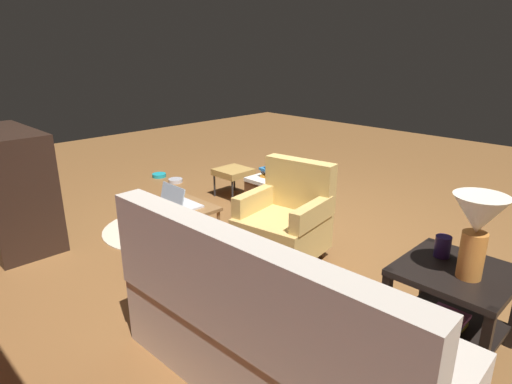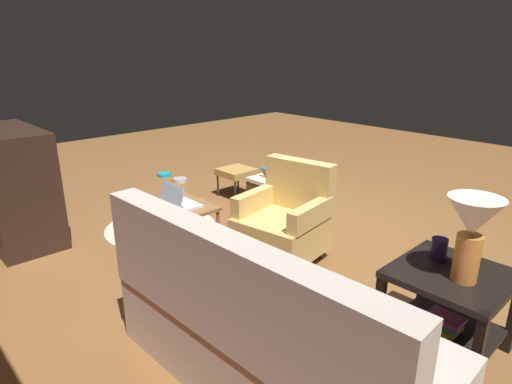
{
  "view_description": "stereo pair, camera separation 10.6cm",
  "coord_description": "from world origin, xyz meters",
  "px_view_note": "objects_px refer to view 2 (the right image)",
  "views": [
    {
      "loc": [
        -2.73,
        3.16,
        1.82
      ],
      "look_at": [
        -0.06,
        0.51,
        0.55
      ],
      "focal_mm": 30.37,
      "sensor_mm": 36.0,
      "label": 1
    },
    {
      "loc": [
        -2.8,
        3.08,
        1.82
      ],
      "look_at": [
        -0.06,
        0.51,
        0.55
      ],
      "focal_mm": 30.37,
      "sensor_mm": 36.0,
      "label": 2
    }
  ],
  "objects_px": {
    "tv_cabinet": "(12,183)",
    "wicker_hamper": "(275,199)",
    "television": "(8,176)",
    "pet_bowl_teal": "(164,175)",
    "laptop_desk": "(184,211)",
    "laptop": "(179,201)",
    "small_vase": "(439,249)",
    "table_lamp": "(472,226)",
    "side_table": "(448,299)",
    "book_stack_shelf": "(443,323)",
    "couch": "(269,334)",
    "yellow_mug": "(271,164)",
    "pet_bowl_steel": "(180,180)",
    "book_stack_hamper": "(274,173)",
    "ottoman": "(237,173)",
    "armchair": "(285,221)"
  },
  "relations": [
    {
      "from": "laptop",
      "to": "book_stack_shelf",
      "type": "bearing_deg",
      "value": -168.38
    },
    {
      "from": "table_lamp",
      "to": "pet_bowl_teal",
      "type": "relative_size",
      "value": 2.5
    },
    {
      "from": "tv_cabinet",
      "to": "wicker_hamper",
      "type": "relative_size",
      "value": 2.29
    },
    {
      "from": "side_table",
      "to": "ottoman",
      "type": "distance_m",
      "value": 3.28
    },
    {
      "from": "small_vase",
      "to": "book_stack_hamper",
      "type": "height_order",
      "value": "small_vase"
    },
    {
      "from": "pet_bowl_steel",
      "to": "small_vase",
      "type": "bearing_deg",
      "value": 169.89
    },
    {
      "from": "laptop",
      "to": "pet_bowl_steel",
      "type": "bearing_deg",
      "value": -33.32
    },
    {
      "from": "laptop",
      "to": "pet_bowl_steel",
      "type": "distance_m",
      "value": 2.36
    },
    {
      "from": "laptop_desk",
      "to": "ottoman",
      "type": "height_order",
      "value": "laptop_desk"
    },
    {
      "from": "small_vase",
      "to": "wicker_hamper",
      "type": "height_order",
      "value": "small_vase"
    },
    {
      "from": "book_stack_hamper",
      "to": "book_stack_shelf",
      "type": "bearing_deg",
      "value": 160.83
    },
    {
      "from": "table_lamp",
      "to": "wicker_hamper",
      "type": "bearing_deg",
      "value": -19.78
    },
    {
      "from": "side_table",
      "to": "pet_bowl_steel",
      "type": "bearing_deg",
      "value": -11.11
    },
    {
      "from": "side_table",
      "to": "book_stack_shelf",
      "type": "relative_size",
      "value": 2.85
    },
    {
      "from": "ottoman",
      "to": "pet_bowl_teal",
      "type": "height_order",
      "value": "ottoman"
    },
    {
      "from": "laptop_desk",
      "to": "ottoman",
      "type": "bearing_deg",
      "value": -57.12
    },
    {
      "from": "small_vase",
      "to": "pet_bowl_teal",
      "type": "bearing_deg",
      "value": -9.01
    },
    {
      "from": "book_stack_hamper",
      "to": "yellow_mug",
      "type": "xyz_separation_m",
      "value": [
        0.02,
        0.03,
        0.1
      ]
    },
    {
      "from": "television",
      "to": "pet_bowl_teal",
      "type": "relative_size",
      "value": 3.2
    },
    {
      "from": "couch",
      "to": "yellow_mug",
      "type": "xyz_separation_m",
      "value": [
        1.72,
        -1.75,
        0.3
      ]
    },
    {
      "from": "yellow_mug",
      "to": "ottoman",
      "type": "bearing_deg",
      "value": -16.03
    },
    {
      "from": "book_stack_hamper",
      "to": "side_table",
      "type": "bearing_deg",
      "value": 160.91
    },
    {
      "from": "book_stack_hamper",
      "to": "pet_bowl_teal",
      "type": "height_order",
      "value": "book_stack_hamper"
    },
    {
      "from": "ottoman",
      "to": "small_vase",
      "type": "bearing_deg",
      "value": 163.26
    },
    {
      "from": "ottoman",
      "to": "book_stack_hamper",
      "type": "bearing_deg",
      "value": 165.97
    },
    {
      "from": "book_stack_shelf",
      "to": "ottoman",
      "type": "distance_m",
      "value": 3.27
    },
    {
      "from": "laptop_desk",
      "to": "wicker_hamper",
      "type": "xyz_separation_m",
      "value": [
        0.03,
        -1.2,
        -0.18
      ]
    },
    {
      "from": "television",
      "to": "pet_bowl_teal",
      "type": "bearing_deg",
      "value": -67.45
    },
    {
      "from": "book_stack_shelf",
      "to": "yellow_mug",
      "type": "distance_m",
      "value": 2.42
    },
    {
      "from": "tv_cabinet",
      "to": "side_table",
      "type": "bearing_deg",
      "value": -158.63
    },
    {
      "from": "tv_cabinet",
      "to": "table_lamp",
      "type": "bearing_deg",
      "value": -159.74
    },
    {
      "from": "laptop_desk",
      "to": "laptop",
      "type": "bearing_deg",
      "value": 89.37
    },
    {
      "from": "armchair",
      "to": "laptop_desk",
      "type": "distance_m",
      "value": 0.91
    },
    {
      "from": "laptop",
      "to": "pet_bowl_teal",
      "type": "bearing_deg",
      "value": -28.37
    },
    {
      "from": "armchair",
      "to": "book_stack_shelf",
      "type": "distance_m",
      "value": 1.54
    },
    {
      "from": "small_vase",
      "to": "pet_bowl_teal",
      "type": "relative_size",
      "value": 0.69
    },
    {
      "from": "table_lamp",
      "to": "tv_cabinet",
      "type": "xyz_separation_m",
      "value": [
        3.68,
        1.36,
        -0.3
      ]
    },
    {
      "from": "book_stack_shelf",
      "to": "laptop_desk",
      "type": "xyz_separation_m",
      "value": [
        2.2,
        0.41,
        0.23
      ]
    },
    {
      "from": "yellow_mug",
      "to": "pet_bowl_steel",
      "type": "relative_size",
      "value": 0.5
    },
    {
      "from": "small_vase",
      "to": "laptop_desk",
      "type": "distance_m",
      "value": 2.14
    },
    {
      "from": "couch",
      "to": "laptop",
      "type": "xyz_separation_m",
      "value": [
        1.67,
        -0.54,
        0.2
      ]
    },
    {
      "from": "laptop",
      "to": "television",
      "type": "distance_m",
      "value": 1.7
    },
    {
      "from": "side_table",
      "to": "pet_bowl_teal",
      "type": "height_order",
      "value": "side_table"
    },
    {
      "from": "small_vase",
      "to": "pet_bowl_teal",
      "type": "height_order",
      "value": "small_vase"
    },
    {
      "from": "tv_cabinet",
      "to": "pet_bowl_steel",
      "type": "xyz_separation_m",
      "value": [
        0.54,
        -2.22,
        -0.56
      ]
    },
    {
      "from": "book_stack_shelf",
      "to": "pet_bowl_teal",
      "type": "xyz_separation_m",
      "value": [
        4.52,
        -0.8,
        -0.17
      ]
    },
    {
      "from": "pet_bowl_steel",
      "to": "pet_bowl_teal",
      "type": "relative_size",
      "value": 1.0
    },
    {
      "from": "yellow_mug",
      "to": "pet_bowl_steel",
      "type": "bearing_deg",
      "value": -1.89
    },
    {
      "from": "couch",
      "to": "laptop",
      "type": "bearing_deg",
      "value": -18.05
    },
    {
      "from": "side_table",
      "to": "tv_cabinet",
      "type": "relative_size",
      "value": 0.58
    }
  ]
}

